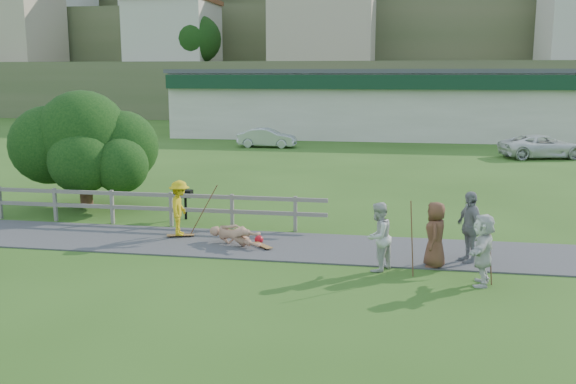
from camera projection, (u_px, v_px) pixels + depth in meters
The scene contains 21 objects.
ground at pixel (200, 258), 16.90m from camera, with size 260.00×260.00×0.00m, color #2C5016.
path at pixel (216, 243), 18.35m from camera, with size 34.00×3.00×0.04m, color #3E3E41.
fence at pixel (94, 201), 20.76m from camera, with size 15.05×0.10×1.10m.
strip_mall at pixel (388, 102), 49.56m from camera, with size 32.50×10.75×5.10m.
hillside at pixel (374, 12), 102.65m from camera, with size 220.00×67.00×47.50m.
skater_rider at pixel (180, 211), 18.81m from camera, with size 1.05×0.60×1.62m, color gold.
skater_fallen at pixel (235, 235), 18.00m from camera, with size 1.74×0.42×0.64m, color #AC7C5F.
spectator_a at pixel (378, 237), 15.68m from camera, with size 0.83×0.65×1.71m, color beige.
spectator_b at pixel (469, 227), 16.32m from camera, with size 1.10×0.46×1.87m, color gray.
spectator_c at pixel (435, 235), 15.94m from camera, with size 0.82×0.53×1.67m, color brown.
spectator_d at pixel (483, 249), 14.63m from camera, with size 1.55×0.49×1.67m, color silver.
car_silver at pixel (267, 138), 42.12m from camera, with size 1.33×3.81×1.26m, color #B8BBC1.
car_white at pixel (543, 146), 36.73m from camera, with size 2.22×4.82×1.34m, color silver.
tree at pixel (84, 159), 23.08m from camera, with size 5.35×5.35×3.55m, color black, non-canonical shape.
bbq at pixel (186, 205), 21.32m from camera, with size 0.45×0.35×0.98m, color black, non-canonical shape.
longboard_rider at pixel (181, 236), 18.95m from camera, with size 0.81×0.20×0.09m, color brown, non-canonical shape.
longboard_fallen at pixel (262, 247), 17.81m from camera, with size 0.80×0.20×0.09m, color brown, non-canonical shape.
helmet at pixel (259, 240), 18.27m from camera, with size 0.25×0.25×0.25m, color #B40F1B.
pole_rider at pixel (204, 207), 19.08m from camera, with size 0.03×0.03×1.78m, color brown.
pole_spec_left at pixel (412, 239), 15.21m from camera, with size 0.03×0.03×1.85m, color brown.
pole_spec_right at pixel (490, 250), 14.61m from camera, with size 0.03×0.03×1.67m, color brown.
Camera 1 is at (5.16, -15.63, 4.79)m, focal length 40.00 mm.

